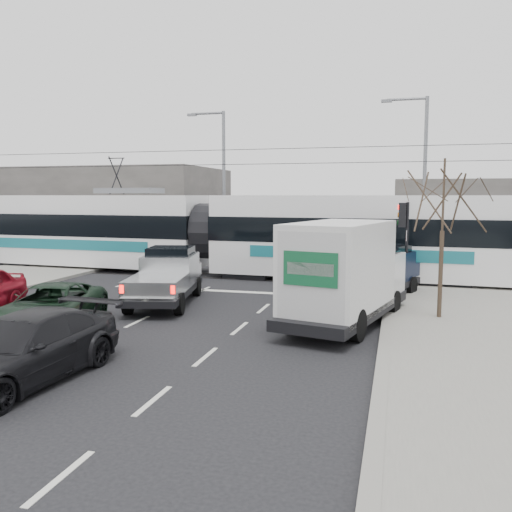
% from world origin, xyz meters
% --- Properties ---
extents(ground, '(120.00, 120.00, 0.00)m').
position_xyz_m(ground, '(0.00, 0.00, 0.00)').
color(ground, black).
rests_on(ground, ground).
extents(sidewalk_right, '(6.00, 60.00, 0.15)m').
position_xyz_m(sidewalk_right, '(9.00, 0.00, 0.07)').
color(sidewalk_right, gray).
rests_on(sidewalk_right, ground).
extents(rails, '(60.00, 1.60, 0.03)m').
position_xyz_m(rails, '(0.00, 10.00, 0.01)').
color(rails, '#33302D').
rests_on(rails, ground).
extents(building_left, '(14.00, 10.00, 6.00)m').
position_xyz_m(building_left, '(-14.00, 22.00, 3.00)').
color(building_left, slate).
rests_on(building_left, ground).
extents(building_right, '(12.00, 10.00, 5.00)m').
position_xyz_m(building_right, '(12.00, 24.00, 2.50)').
color(building_right, slate).
rests_on(building_right, ground).
extents(bare_tree, '(2.40, 2.40, 5.00)m').
position_xyz_m(bare_tree, '(7.60, 2.50, 3.79)').
color(bare_tree, '#47382B').
rests_on(bare_tree, ground).
extents(traffic_signal, '(0.44, 0.44, 3.60)m').
position_xyz_m(traffic_signal, '(6.47, 6.50, 2.74)').
color(traffic_signal, black).
rests_on(traffic_signal, ground).
extents(street_lamp_near, '(2.38, 0.25, 9.00)m').
position_xyz_m(street_lamp_near, '(7.31, 14.00, 5.11)').
color(street_lamp_near, slate).
rests_on(street_lamp_near, ground).
extents(street_lamp_far, '(2.38, 0.25, 9.00)m').
position_xyz_m(street_lamp_far, '(-4.19, 16.00, 5.11)').
color(street_lamp_far, slate).
rests_on(street_lamp_far, ground).
extents(catenary, '(60.00, 0.20, 7.00)m').
position_xyz_m(catenary, '(0.00, 10.00, 3.88)').
color(catenary, black).
rests_on(catenary, ground).
extents(tram, '(29.37, 4.72, 5.97)m').
position_xyz_m(tram, '(-3.10, 10.59, 2.12)').
color(tram, white).
rests_on(tram, ground).
extents(silver_pickup, '(2.96, 5.83, 2.02)m').
position_xyz_m(silver_pickup, '(-2.08, 3.19, 1.00)').
color(silver_pickup, black).
rests_on(silver_pickup, ground).
extents(box_truck, '(3.70, 6.78, 3.22)m').
position_xyz_m(box_truck, '(4.72, 1.29, 1.59)').
color(box_truck, black).
rests_on(box_truck, ground).
extents(navy_pickup, '(3.41, 5.19, 2.06)m').
position_xyz_m(navy_pickup, '(5.61, 6.05, 1.02)').
color(navy_pickup, black).
rests_on(navy_pickup, ground).
extents(green_car, '(3.14, 5.13, 1.33)m').
position_xyz_m(green_car, '(-3.82, -1.47, 0.66)').
color(green_car, black).
rests_on(green_car, ground).
extents(dark_car, '(2.47, 5.18, 1.46)m').
position_xyz_m(dark_car, '(-1.45, -5.70, 0.73)').
color(dark_car, black).
rests_on(dark_car, ground).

